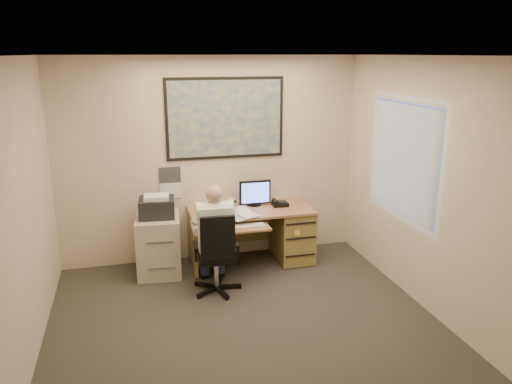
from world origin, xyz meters
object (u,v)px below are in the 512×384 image
object	(u,v)px
filing_cabinet	(159,240)
person	(215,239)
desk	(274,229)
office_chair	(217,269)

from	to	relation	value
filing_cabinet	person	distance (m)	0.92
filing_cabinet	person	size ratio (longest dim) A/B	0.81
desk	filing_cabinet	bearing A→B (deg)	-178.76
desk	office_chair	size ratio (longest dim) A/B	1.61
desk	person	world-z (taller)	person
office_chair	person	bearing A→B (deg)	94.98
desk	office_chair	world-z (taller)	desk
desk	office_chair	bearing A→B (deg)	-140.17
office_chair	person	distance (m)	0.36
filing_cabinet	person	xyz separation A→B (m)	(0.61, -0.66, 0.20)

